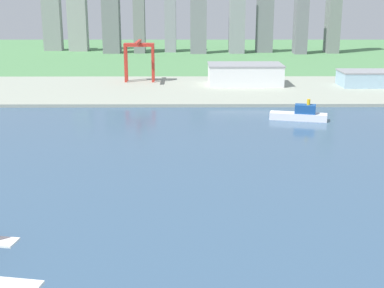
{
  "coord_description": "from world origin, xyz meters",
  "views": [
    {
      "loc": [
        11.32,
        36.73,
        78.11
      ],
      "look_at": [
        12.62,
        227.52,
        25.57
      ],
      "focal_mm": 50.35,
      "sensor_mm": 36.0,
      "label": 1
    }
  ],
  "objects_px": {
    "ferry_boat": "(300,114)",
    "warehouse_annex": "(367,78)",
    "port_crane_red": "(139,52)",
    "warehouse_main": "(245,74)"
  },
  "relations": [
    {
      "from": "ferry_boat",
      "to": "warehouse_main",
      "type": "distance_m",
      "value": 133.62
    },
    {
      "from": "ferry_boat",
      "to": "port_crane_red",
      "type": "xyz_separation_m",
      "value": [
        -117.14,
        147.69,
        25.93
      ]
    },
    {
      "from": "ferry_boat",
      "to": "warehouse_main",
      "type": "height_order",
      "value": "warehouse_main"
    },
    {
      "from": "warehouse_main",
      "to": "warehouse_annex",
      "type": "bearing_deg",
      "value": -4.61
    },
    {
      "from": "warehouse_main",
      "to": "warehouse_annex",
      "type": "xyz_separation_m",
      "value": [
        105.11,
        -8.48,
        -2.47
      ]
    },
    {
      "from": "warehouse_main",
      "to": "ferry_boat",
      "type": "bearing_deg",
      "value": -80.15
    },
    {
      "from": "port_crane_red",
      "to": "warehouse_main",
      "type": "distance_m",
      "value": 97.42
    },
    {
      "from": "ferry_boat",
      "to": "port_crane_red",
      "type": "height_order",
      "value": "port_crane_red"
    },
    {
      "from": "ferry_boat",
      "to": "warehouse_annex",
      "type": "bearing_deg",
      "value": 56.21
    },
    {
      "from": "port_crane_red",
      "to": "warehouse_main",
      "type": "bearing_deg",
      "value": -9.78
    }
  ]
}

